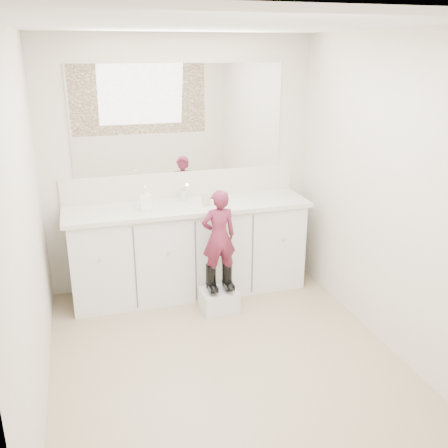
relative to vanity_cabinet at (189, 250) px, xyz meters
name	(u,v)px	position (x,y,z in m)	size (l,w,h in m)	color
floor	(226,359)	(0.00, -1.23, -0.42)	(3.00, 3.00, 0.00)	#8F785D
ceiling	(226,24)	(0.00, -1.23, 1.97)	(3.00, 3.00, 0.00)	white
wall_back	(181,165)	(0.00, 0.27, 0.77)	(2.60, 2.60, 0.00)	beige
wall_front	(329,316)	(0.00, -2.73, 0.77)	(2.60, 2.60, 0.00)	beige
wall_left	(25,229)	(-1.30, -1.23, 0.78)	(3.00, 3.00, 0.00)	beige
wall_right	(389,196)	(1.30, -1.23, 0.78)	(3.00, 3.00, 0.00)	beige
vanity_cabinet	(189,250)	(0.00, 0.00, 0.00)	(2.20, 0.55, 0.85)	silver
countertop	(188,207)	(0.00, -0.01, 0.45)	(2.28, 0.58, 0.04)	beige
backsplash	(182,184)	(0.00, 0.26, 0.59)	(2.28, 0.03, 0.25)	beige
mirror	(180,119)	(0.00, 0.26, 1.22)	(2.00, 0.02, 1.00)	white
dot_panel	(336,213)	(0.00, -2.71, 1.22)	(2.00, 0.01, 1.20)	#472819
faucet	(184,195)	(0.00, 0.15, 0.52)	(0.08, 0.08, 0.10)	silver
cup	(206,200)	(0.16, -0.06, 0.51)	(0.10, 0.10, 0.10)	beige
soap_bottle	(146,198)	(-0.40, -0.07, 0.57)	(0.10, 0.10, 0.22)	white
step_stool	(219,300)	(0.16, -0.48, -0.32)	(0.32, 0.26, 0.20)	silver
boot_left	(211,278)	(0.09, -0.48, -0.09)	(0.10, 0.18, 0.26)	black
boot_right	(227,276)	(0.24, -0.48, -0.09)	(0.10, 0.18, 0.26)	black
toddler	(219,237)	(0.16, -0.48, 0.30)	(0.31, 0.20, 0.84)	#9D3058
toothbrush	(227,222)	(0.23, -0.48, 0.43)	(0.01, 0.01, 0.14)	#E559AA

